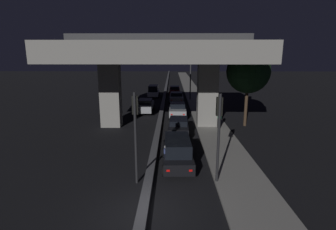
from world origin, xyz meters
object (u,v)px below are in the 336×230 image
at_px(car_black_second, 179,125).
at_px(pedestrian_on_sidewalk, 219,118).
at_px(car_silver_lead_oncoming, 145,106).
at_px(traffic_light_left_of_median, 135,122).
at_px(car_dark_red_fifth, 175,91).
at_px(street_lamp, 188,69).
at_px(traffic_light_right_of_median, 219,123).
at_px(motorcycle_blue_filtering_near, 166,159).
at_px(car_black_lead, 177,151).
at_px(car_silver_fourth, 176,97).
at_px(car_silver_third, 178,110).
at_px(car_white_second_oncoming, 154,91).

height_order(car_black_second, pedestrian_on_sidewalk, pedestrian_on_sidewalk).
bearing_deg(car_silver_lead_oncoming, traffic_light_left_of_median, 4.09).
bearing_deg(car_dark_red_fifth, street_lamp, -158.35).
distance_m(traffic_light_right_of_median, motorcycle_blue_filtering_near, 4.20).
xyz_separation_m(traffic_light_right_of_median, car_black_lead, (-2.05, 2.19, -2.38)).
bearing_deg(car_silver_fourth, motorcycle_blue_filtering_near, 177.89).
distance_m(car_silver_fourth, car_dark_red_fifth, 6.68).
xyz_separation_m(street_lamp, car_silver_third, (-1.69, -10.71, -3.84)).
distance_m(car_black_lead, car_silver_third, 13.32).
relative_size(car_silver_fourth, car_silver_lead_oncoming, 1.00).
relative_size(car_black_second, car_silver_lead_oncoming, 1.04).
bearing_deg(traffic_light_right_of_median, car_white_second_oncoming, 100.44).
distance_m(car_dark_red_fifth, car_silver_lead_oncoming, 13.98).
distance_m(car_black_second, car_dark_red_fifth, 22.26).
relative_size(car_silver_fourth, car_white_second_oncoming, 1.11).
distance_m(street_lamp, pedestrian_on_sidewalk, 16.28).
bearing_deg(car_white_second_oncoming, car_black_lead, 7.21).
xyz_separation_m(car_black_lead, car_black_second, (0.23, 6.64, -0.16)).
xyz_separation_m(traffic_light_left_of_median, traffic_light_right_of_median, (4.27, 0.00, -0.05)).
relative_size(car_silver_fourth, car_dark_red_fifth, 0.98).
xyz_separation_m(street_lamp, car_dark_red_fifth, (-1.86, 4.87, -3.79)).
distance_m(car_black_lead, car_dark_red_fifth, 28.90).
distance_m(street_lamp, car_black_lead, 24.39).
height_order(car_silver_lead_oncoming, pedestrian_on_sidewalk, pedestrian_on_sidewalk).
relative_size(car_black_second, motorcycle_blue_filtering_near, 2.52).
bearing_deg(car_black_second, street_lamp, -3.91).
height_order(traffic_light_left_of_median, pedestrian_on_sidewalk, traffic_light_left_of_median).
bearing_deg(car_dark_red_fifth, car_silver_lead_oncoming, 165.68).
bearing_deg(car_silver_fourth, traffic_light_left_of_median, 174.47).
xyz_separation_m(car_white_second_oncoming, motorcycle_blue_filtering_near, (2.67, -27.51, -0.36)).
bearing_deg(pedestrian_on_sidewalk, car_silver_lead_oncoming, 136.65).
bearing_deg(street_lamp, car_black_lead, -94.68).
bearing_deg(car_silver_fourth, car_silver_third, -179.74).
bearing_deg(car_silver_lead_oncoming, car_black_lead, 12.72).
height_order(traffic_light_left_of_median, car_black_second, traffic_light_left_of_median).
distance_m(car_black_second, pedestrian_on_sidewalk, 4.14).
height_order(street_lamp, motorcycle_blue_filtering_near, street_lamp).
height_order(car_white_second_oncoming, motorcycle_blue_filtering_near, car_white_second_oncoming).
height_order(car_silver_lead_oncoming, motorcycle_blue_filtering_near, car_silver_lead_oncoming).
bearing_deg(car_black_lead, traffic_light_right_of_median, -138.57).
bearing_deg(motorcycle_blue_filtering_near, car_silver_fourth, 0.60).
bearing_deg(pedestrian_on_sidewalk, motorcycle_blue_filtering_near, -118.33).
xyz_separation_m(car_black_lead, car_white_second_oncoming, (-3.34, 27.07, 0.07)).
distance_m(car_silver_third, car_dark_red_fifth, 15.58).
relative_size(car_black_lead, car_silver_third, 1.02).
height_order(car_silver_fourth, motorcycle_blue_filtering_near, motorcycle_blue_filtering_near).
bearing_deg(car_dark_red_fifth, pedestrian_on_sidewalk, -168.54).
bearing_deg(traffic_light_right_of_median, car_silver_lead_oncoming, 107.58).
bearing_deg(car_black_second, car_black_lead, 179.82).
bearing_deg(car_dark_red_fifth, car_silver_third, -178.67).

